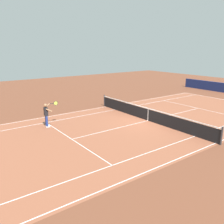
# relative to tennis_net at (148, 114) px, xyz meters

# --- Properties ---
(ground_plane) EXTENTS (60.00, 60.00, 0.00)m
(ground_plane) POSITION_rel_tennis_net_xyz_m (0.00, 0.00, -0.49)
(ground_plane) COLOR brown
(court_slab) EXTENTS (24.20, 11.40, 0.00)m
(court_slab) POSITION_rel_tennis_net_xyz_m (0.00, 0.00, -0.49)
(court_slab) COLOR #935138
(court_slab) RESTS_ON ground_plane
(court_line_markings) EXTENTS (23.85, 11.05, 0.01)m
(court_line_markings) POSITION_rel_tennis_net_xyz_m (0.00, 0.00, -0.49)
(court_line_markings) COLOR white
(court_line_markings) RESTS_ON ground_plane
(tennis_net) EXTENTS (0.10, 11.70, 1.08)m
(tennis_net) POSITION_rel_tennis_net_xyz_m (0.00, 0.00, 0.00)
(tennis_net) COLOR #2D2D33
(tennis_net) RESTS_ON ground_plane
(tennis_player_near) EXTENTS (1.14, 0.76, 1.70)m
(tennis_player_near) POSITION_rel_tennis_net_xyz_m (6.67, -3.16, 0.44)
(tennis_player_near) COLOR navy
(tennis_player_near) RESTS_ON ground_plane
(tennis_ball) EXTENTS (0.07, 0.07, 0.07)m
(tennis_ball) POSITION_rel_tennis_net_xyz_m (-1.64, -3.23, -0.46)
(tennis_ball) COLOR #CCE01E
(tennis_ball) RESTS_ON ground_plane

